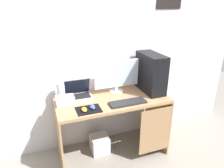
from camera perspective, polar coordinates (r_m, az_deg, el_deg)
ground_plane at (r=2.86m, az=-0.00°, el=-18.05°), size 8.00×8.00×0.00m
wall_back at (r=2.57m, az=-2.64°, el=9.88°), size 4.00×0.05×2.60m
desk at (r=2.51m, az=0.49°, el=-7.46°), size 1.31×0.61×0.78m
pc_tower at (r=2.59m, az=10.67°, el=3.05°), size 0.21×0.45×0.48m
monitor at (r=2.51m, az=1.30°, el=2.32°), size 0.56×0.17×0.41m
laptop at (r=2.47m, az=-9.33°, el=-2.63°), size 0.32×0.24×0.23m
speaker at (r=2.46m, az=-13.92°, el=-1.90°), size 0.09×0.09×0.19m
projector at (r=2.33m, az=-12.82°, el=-4.44°), size 0.20×0.14×0.09m
keyboard at (r=2.31m, az=4.37°, el=-5.12°), size 0.42×0.14×0.02m
mousepad at (r=2.20m, az=-6.47°, el=-7.06°), size 0.26×0.20×0.00m
mouse_left at (r=2.20m, az=-5.42°, el=-6.31°), size 0.06×0.10×0.03m
mouse_right at (r=2.17m, az=-7.68°, el=-7.00°), size 0.06×0.10×0.03m
subwoofer at (r=2.80m, az=-3.42°, el=-16.17°), size 0.22×0.22×0.22m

